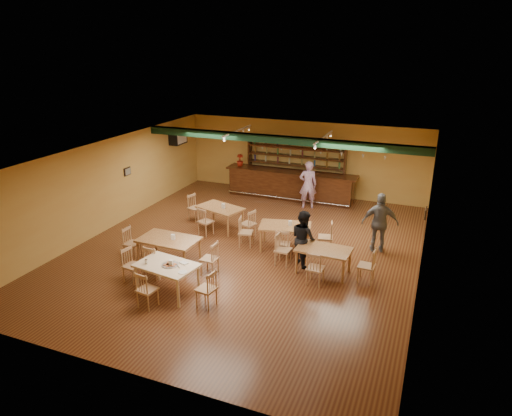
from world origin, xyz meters
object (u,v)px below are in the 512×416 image
at_px(dining_table_a, 220,218).
at_px(bar_counter, 290,185).
at_px(near_table, 168,279).
at_px(dining_table_b, 285,237).
at_px(dining_table_d, 323,261).
at_px(dining_table_c, 170,252).
at_px(patron_bar, 308,185).
at_px(patron_right_a, 303,238).

bearing_deg(dining_table_a, bar_counter, 89.55).
bearing_deg(dining_table_a, near_table, -64.56).
xyz_separation_m(dining_table_b, dining_table_d, (1.47, -1.11, -0.02)).
height_order(dining_table_c, patron_bar, patron_bar).
bearing_deg(bar_counter, near_table, -93.83).
relative_size(bar_counter, near_table, 3.56).
height_order(patron_bar, patron_right_a, patron_bar).
relative_size(dining_table_d, near_table, 0.97).
height_order(dining_table_b, dining_table_c, dining_table_c).
relative_size(bar_counter, patron_right_a, 3.30).
distance_m(dining_table_c, dining_table_d, 4.29).
xyz_separation_m(dining_table_a, dining_table_c, (-0.10, -3.04, 0.04)).
relative_size(dining_table_a, near_table, 1.02).
relative_size(dining_table_b, patron_bar, 0.84).
bearing_deg(near_table, dining_table_c, 128.44).
relative_size(dining_table_a, dining_table_d, 1.04).
height_order(bar_counter, dining_table_c, bar_counter).
relative_size(dining_table_c, near_table, 1.11).
bearing_deg(dining_table_a, patron_right_a, -7.91).
xyz_separation_m(bar_counter, dining_table_c, (-1.32, -6.96, -0.15)).
bearing_deg(dining_table_d, bar_counter, 118.97).
bearing_deg(dining_table_b, dining_table_d, -49.97).
distance_m(bar_counter, dining_table_b, 4.85).
bearing_deg(near_table, patron_right_a, 54.86).
bearing_deg(patron_bar, patron_right_a, 84.60).
bearing_deg(dining_table_c, dining_table_a, 89.33).
xyz_separation_m(dining_table_a, near_table, (0.66, -4.37, 0.02)).
bearing_deg(dining_table_d, dining_table_b, 145.98).
bearing_deg(dining_table_a, dining_table_c, -75.12).
distance_m(bar_counter, near_table, 8.30).
bearing_deg(dining_table_d, near_table, -140.12).
distance_m(dining_table_b, patron_right_a, 1.21).
relative_size(bar_counter, patron_bar, 2.91).
bearing_deg(dining_table_c, bar_counter, 80.53).
bearing_deg(near_table, dining_table_b, 70.93).
distance_m(dining_table_a, dining_table_c, 3.05).
height_order(bar_counter, near_table, bar_counter).
xyz_separation_m(dining_table_d, patron_right_a, (-0.67, 0.31, 0.44)).
height_order(dining_table_c, patron_right_a, patron_right_a).
xyz_separation_m(bar_counter, dining_table_b, (1.33, -4.66, -0.18)).
bearing_deg(dining_table_b, dining_table_a, 150.86).
bearing_deg(dining_table_b, bar_counter, 93.07).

